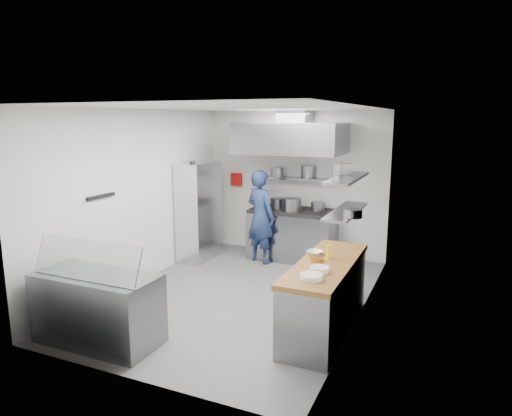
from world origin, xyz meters
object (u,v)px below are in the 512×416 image
at_px(gas_range, 292,236).
at_px(chef, 260,217).
at_px(display_case, 98,308).
at_px(wire_rack, 199,211).

height_order(gas_range, chef, chef).
distance_m(chef, display_case, 3.73).
bearing_deg(chef, gas_range, -115.51).
bearing_deg(display_case, wire_rack, 100.27).
height_order(gas_range, display_case, gas_range).
distance_m(gas_range, display_case, 4.22).
bearing_deg(display_case, chef, 81.65).
distance_m(chef, wire_rack, 1.19).
bearing_deg(gas_range, display_case, -103.94).
distance_m(gas_range, wire_rack, 1.84).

